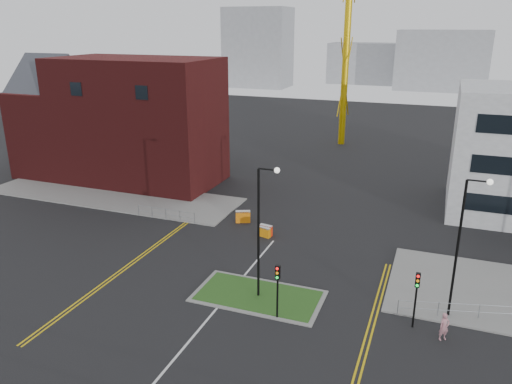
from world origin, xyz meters
The scene contains 22 objects.
ground centered at (0.00, 0.00, 0.00)m, with size 200.00×200.00×0.00m, color black.
pavement_left centered at (-20.00, 22.00, 0.06)m, with size 28.00×8.00×0.12m, color slate.
island_kerb centered at (2.00, 8.00, 0.04)m, with size 8.60×4.60×0.08m, color slate.
grass_island centered at (2.00, 8.00, 0.06)m, with size 8.00×4.00×0.12m, color #224C19.
brick_building centered at (-22.97, 28.00, 6.85)m, with size 24.20×10.07×14.24m.
streetlamp_island centered at (2.22, 8.00, 5.41)m, with size 1.46×0.36×9.18m.
streetlamp_right_near centered at (14.22, 10.00, 5.41)m, with size 1.46×0.36×9.18m.
traffic_light_island centered at (4.00, 5.98, 2.57)m, with size 0.28×0.33×3.65m.
traffic_light_right centered at (12.00, 7.98, 2.57)m, with size 0.28×0.33×3.65m.
railing_left centered at (-11.00, 18.00, 0.74)m, with size 6.05×0.05×1.10m.
centre_line centered at (0.00, 2.00, 0.01)m, with size 0.15×30.00×0.01m, color silver.
yellow_left_a centered at (-9.00, 10.00, 0.01)m, with size 0.12×24.00×0.01m, color gold.
yellow_left_b centered at (-8.70, 10.00, 0.01)m, with size 0.12×24.00×0.01m, color gold.
yellow_right_a centered at (9.50, 6.00, 0.01)m, with size 0.12×20.00×0.01m, color gold.
yellow_right_b centered at (9.80, 6.00, 0.01)m, with size 0.12×20.00×0.01m, color gold.
skyline_a centered at (-40.00, 120.00, 11.00)m, with size 18.00×12.00×22.00m, color gray.
skyline_b centered at (10.00, 130.00, 8.00)m, with size 24.00×12.00×16.00m, color gray.
skyline_d centered at (-8.00, 140.00, 6.00)m, with size 30.00×12.00×12.00m, color gray.
pedestrian centered at (13.74, 7.31, 0.86)m, with size 0.63×0.41×1.71m, color #C07C87.
barrier_left centered at (-1.00, 17.90, 0.52)m, with size 1.18×0.57×0.95m.
barrier_mid centered at (-4.00, 19.97, 0.61)m, with size 1.41×0.95×1.13m.
barrier_right centered at (-1.00, 17.54, 0.48)m, with size 1.10×0.61×0.88m.
Camera 1 is at (12.35, -19.75, 17.45)m, focal length 35.00 mm.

